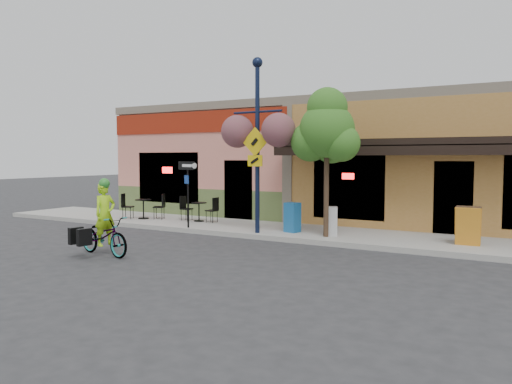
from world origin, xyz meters
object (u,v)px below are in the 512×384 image
(one_way_sign, at_px, (188,195))
(street_tree, at_px, (327,162))
(newspaper_box_grey, at_px, (331,221))
(bicycle, at_px, (104,236))
(cyclist_rider, at_px, (105,224))
(building, at_px, (354,161))
(newspaper_box_blue, at_px, (292,217))
(lamp_post, at_px, (257,146))

(one_way_sign, xyz_separation_m, street_tree, (4.54, 0.47, 1.07))
(one_way_sign, relative_size, newspaper_box_grey, 2.56)
(bicycle, distance_m, cyclist_rider, 0.29)
(building, height_order, newspaper_box_grey, building)
(bicycle, distance_m, one_way_sign, 4.16)
(cyclist_rider, bearing_deg, street_tree, -31.89)
(building, distance_m, cyclist_rider, 11.29)
(cyclist_rider, relative_size, one_way_sign, 0.73)
(one_way_sign, height_order, newspaper_box_blue, one_way_sign)
(one_way_sign, relative_size, street_tree, 0.50)
(street_tree, bearing_deg, one_way_sign, -174.04)
(lamp_post, bearing_deg, one_way_sign, -174.11)
(lamp_post, bearing_deg, bicycle, -112.32)
(building, xyz_separation_m, street_tree, (1.35, -6.35, 0.03))
(lamp_post, relative_size, one_way_sign, 2.45)
(building, height_order, one_way_sign, building)
(building, distance_m, newspaper_box_grey, 6.45)
(one_way_sign, distance_m, street_tree, 4.69)
(bicycle, distance_m, newspaper_box_blue, 5.60)
(building, xyz_separation_m, cyclist_rider, (-2.61, -10.89, -1.48))
(newspaper_box_grey, bearing_deg, street_tree, -115.73)
(newspaper_box_grey, bearing_deg, one_way_sign, 169.23)
(bicycle, distance_m, lamp_post, 5.16)
(bicycle, xyz_separation_m, newspaper_box_grey, (4.03, 4.82, 0.08))
(building, bearing_deg, newspaper_box_blue, -88.75)
(cyclist_rider, relative_size, lamp_post, 0.30)
(lamp_post, bearing_deg, building, 86.25)
(one_way_sign, xyz_separation_m, newspaper_box_blue, (3.33, 0.79, -0.62))
(bicycle, bearing_deg, lamp_post, -15.53)
(one_way_sign, bearing_deg, bicycle, -67.82)
(lamp_post, height_order, street_tree, lamp_post)
(street_tree, bearing_deg, lamp_post, -171.10)
(lamp_post, height_order, newspaper_box_grey, lamp_post)
(newspaper_box_grey, xyz_separation_m, street_tree, (-0.03, -0.28, 1.72))
(lamp_post, bearing_deg, newspaper_box_grey, 18.52)
(newspaper_box_blue, bearing_deg, lamp_post, -128.18)
(bicycle, relative_size, newspaper_box_grey, 2.21)
(one_way_sign, bearing_deg, street_tree, 20.61)
(building, height_order, newspaper_box_blue, building)
(building, bearing_deg, street_tree, -78.04)
(one_way_sign, bearing_deg, newspaper_box_blue, 28.04)
(newspaper_box_blue, relative_size, street_tree, 0.21)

